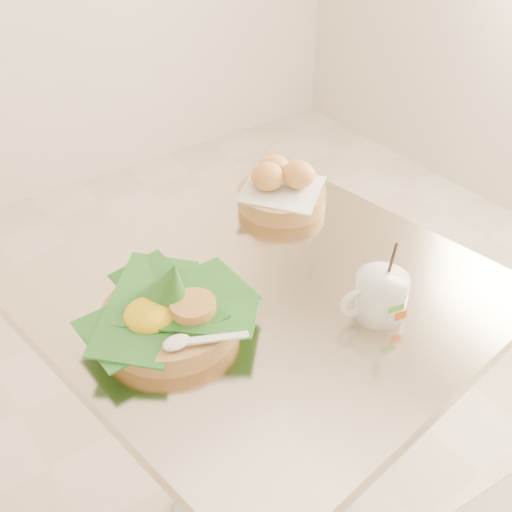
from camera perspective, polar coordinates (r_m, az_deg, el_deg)
cafe_table at (r=1.24m, az=0.83°, el=-10.78°), size 0.79×0.79×0.75m
rice_basket at (r=1.00m, az=-7.75°, el=-4.89°), size 0.27×0.27×0.14m
bread_basket at (r=1.30m, az=2.23°, el=6.08°), size 0.21×0.21×0.09m
coffee_mug at (r=1.04m, az=10.93°, el=-3.42°), size 0.12×0.09×0.15m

